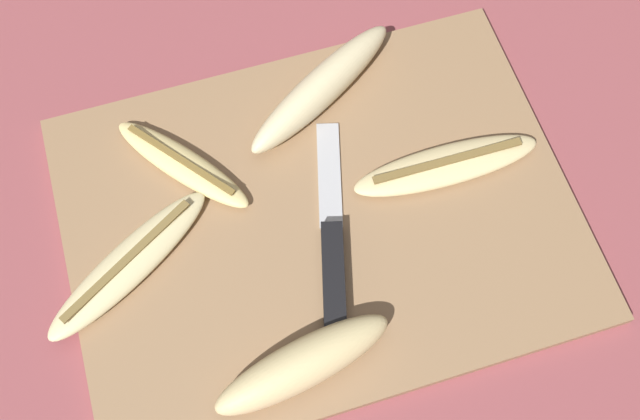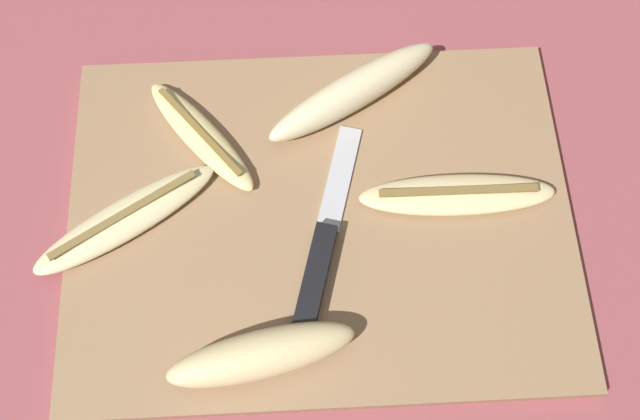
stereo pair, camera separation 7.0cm
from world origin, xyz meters
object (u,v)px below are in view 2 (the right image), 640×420
(banana_golden_short, at_px, (201,136))
(banana_cream_curved, at_px, (353,91))
(banana_mellow_near, at_px, (261,354))
(banana_soft_right, at_px, (126,217))
(knife, at_px, (319,263))
(banana_ripe_center, at_px, (457,195))

(banana_golden_short, relative_size, banana_cream_curved, 0.77)
(banana_golden_short, bearing_deg, banana_mellow_near, -75.83)
(banana_golden_short, bearing_deg, banana_soft_right, -129.20)
(knife, relative_size, banana_cream_curved, 1.15)
(banana_soft_right, bearing_deg, banana_golden_short, 50.80)
(banana_soft_right, relative_size, banana_cream_curved, 0.97)
(banana_ripe_center, bearing_deg, banana_mellow_near, -142.11)
(banana_mellow_near, bearing_deg, banana_soft_right, 132.18)
(banana_mellow_near, bearing_deg, banana_golden_short, 104.17)
(knife, distance_m, banana_cream_curved, 0.18)
(banana_golden_short, height_order, banana_mellow_near, banana_mellow_near)
(knife, distance_m, banana_ripe_center, 0.15)
(banana_golden_short, relative_size, banana_ripe_center, 0.77)
(banana_golden_short, xyz_separation_m, banana_soft_right, (-0.07, -0.08, 0.00))
(banana_ripe_center, bearing_deg, banana_cream_curved, 128.88)
(banana_golden_short, xyz_separation_m, banana_ripe_center, (0.24, -0.08, 0.00))
(banana_golden_short, xyz_separation_m, banana_cream_curved, (0.15, 0.04, 0.01))
(banana_cream_curved, height_order, banana_mellow_near, same)
(banana_ripe_center, distance_m, banana_cream_curved, 0.15)
(banana_golden_short, bearing_deg, knife, -51.52)
(banana_ripe_center, height_order, banana_cream_curved, banana_cream_curved)
(banana_golden_short, distance_m, banana_cream_curved, 0.16)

